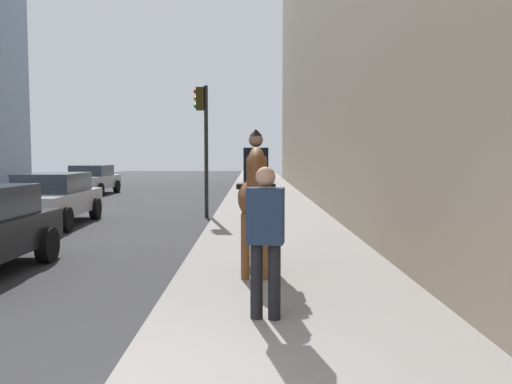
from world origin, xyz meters
The scene contains 5 objects.
mounted_horse_near centered at (4.24, -1.24, 1.34)m, with size 2.15×0.60×2.23m.
pedestrian_greeting centered at (1.99, -1.33, 1.10)m, with size 0.32×0.44×1.70m.
car_near_lane centered at (22.10, 6.81, 0.75)m, with size 4.25×2.19×1.44m.
car_mid_lane centered at (10.77, 4.40, 0.75)m, with size 4.39×1.99×1.44m.
traffic_light_near_curb centered at (12.44, 0.33, 2.71)m, with size 0.20×0.44×4.06m.
Camera 1 is at (-3.75, -1.19, 1.95)m, focal length 36.78 mm.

